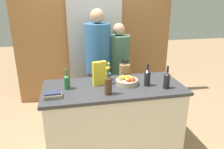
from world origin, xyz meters
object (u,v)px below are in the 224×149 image
(coffee_mug, at_px, (108,77))
(fruit_bowl, at_px, (127,81))
(flower_vase, at_px, (108,84))
(bottle_oil, at_px, (167,80))
(refrigerator, at_px, (94,53))
(knife_block, at_px, (125,71))
(bottle_vinegar, at_px, (67,81))
(bottle_wine, at_px, (147,77))
(cereal_box, at_px, (99,73))
(book_stack, at_px, (53,95))
(person_in_blue, at_px, (118,68))
(person_at_sink, at_px, (98,62))

(coffee_mug, bearing_deg, fruit_bowl, -41.96)
(flower_vase, distance_m, bottle_oil, 0.73)
(refrigerator, relative_size, knife_block, 7.51)
(fruit_bowl, bearing_deg, bottle_vinegar, 179.45)
(fruit_bowl, bearing_deg, bottle_wine, -21.52)
(fruit_bowl, xyz_separation_m, cereal_box, (-0.35, 0.06, 0.11))
(book_stack, distance_m, person_in_blue, 1.32)
(refrigerator, xyz_separation_m, person_in_blue, (0.32, -0.57, -0.11))
(book_stack, distance_m, bottle_wine, 1.15)
(refrigerator, height_order, flower_vase, refrigerator)
(refrigerator, bearing_deg, coffee_mug, -87.22)
(refrigerator, xyz_separation_m, bottle_vinegar, (-0.48, -1.26, -0.01))
(bottle_wine, bearing_deg, person_in_blue, 102.94)
(cereal_box, relative_size, bottle_vinegar, 1.24)
(refrigerator, distance_m, knife_block, 1.06)
(flower_vase, xyz_separation_m, bottle_oil, (0.73, 0.03, -0.01))
(cereal_box, bearing_deg, bottle_oil, -19.48)
(knife_block, relative_size, bottle_oil, 0.94)
(flower_vase, height_order, person_at_sink, person_at_sink)
(person_in_blue, bearing_deg, bottle_oil, -80.07)
(knife_block, relative_size, flower_vase, 0.69)
(refrigerator, height_order, fruit_bowl, refrigerator)
(knife_block, bearing_deg, bottle_wine, -59.86)
(refrigerator, bearing_deg, person_in_blue, -60.72)
(fruit_bowl, height_order, book_stack, fruit_bowl)
(book_stack, bearing_deg, bottle_vinegar, 53.20)
(bottle_oil, relative_size, bottle_wine, 0.98)
(knife_block, xyz_separation_m, bottle_oil, (0.40, -0.47, 0.02))
(coffee_mug, height_order, person_in_blue, person_in_blue)
(bottle_vinegar, bearing_deg, flower_vase, -29.17)
(bottle_wine, bearing_deg, bottle_oil, -32.58)
(book_stack, bearing_deg, person_at_sink, 53.85)
(bottle_wine, height_order, person_at_sink, person_at_sink)
(refrigerator, xyz_separation_m, cereal_box, (-0.08, -1.21, 0.04))
(refrigerator, relative_size, flower_vase, 5.20)
(cereal_box, distance_m, person_in_blue, 0.77)
(fruit_bowl, height_order, cereal_box, cereal_box)
(knife_block, xyz_separation_m, bottle_wine, (0.20, -0.35, 0.02))
(refrigerator, bearing_deg, bottle_wine, -69.79)
(person_at_sink, bearing_deg, coffee_mug, -93.16)
(book_stack, bearing_deg, knife_block, 26.11)
(fruit_bowl, bearing_deg, bottle_oil, -26.93)
(bottle_oil, distance_m, person_at_sink, 1.13)
(flower_vase, distance_m, person_in_blue, 1.02)
(knife_block, distance_m, flower_vase, 0.60)
(flower_vase, bearing_deg, bottle_vinegar, 150.83)
(person_at_sink, bearing_deg, book_stack, -136.29)
(bottle_oil, bearing_deg, cereal_box, 160.52)
(flower_vase, distance_m, book_stack, 0.63)
(cereal_box, height_order, person_in_blue, person_in_blue)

